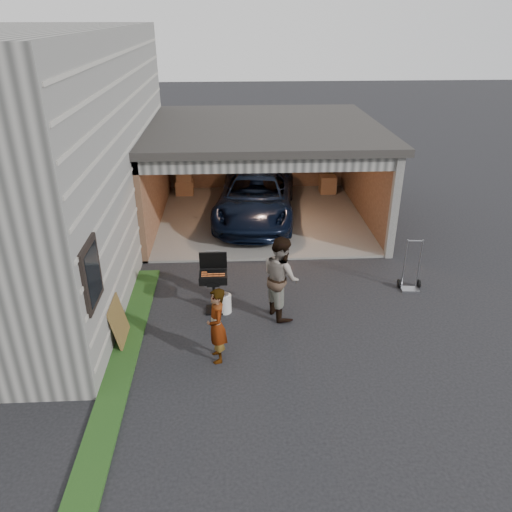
{
  "coord_description": "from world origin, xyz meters",
  "views": [
    {
      "loc": [
        -0.19,
        -8.01,
        5.82
      ],
      "look_at": [
        0.31,
        1.45,
        1.15
      ],
      "focal_mm": 35.0,
      "sensor_mm": 36.0,
      "label": 1
    }
  ],
  "objects_px": {
    "minivan": "(256,199)",
    "man": "(281,277)",
    "bbq_grill": "(213,279)",
    "plywood_panel": "(119,322)",
    "propane_tank": "(225,304)",
    "woman": "(217,326)",
    "hand_truck": "(410,280)"
  },
  "relations": [
    {
      "from": "minivan",
      "to": "man",
      "type": "distance_m",
      "value": 5.34
    },
    {
      "from": "bbq_grill",
      "to": "plywood_panel",
      "type": "height_order",
      "value": "bbq_grill"
    },
    {
      "from": "bbq_grill",
      "to": "propane_tank",
      "type": "bearing_deg",
      "value": -21.26
    },
    {
      "from": "woman",
      "to": "propane_tank",
      "type": "height_order",
      "value": "woman"
    },
    {
      "from": "man",
      "to": "hand_truck",
      "type": "bearing_deg",
      "value": -94.16
    },
    {
      "from": "propane_tank",
      "to": "minivan",
      "type": "bearing_deg",
      "value": 79.87
    },
    {
      "from": "woman",
      "to": "plywood_panel",
      "type": "xyz_separation_m",
      "value": [
        -1.9,
        0.64,
        -0.29
      ]
    },
    {
      "from": "man",
      "to": "plywood_panel",
      "type": "distance_m",
      "value": 3.34
    },
    {
      "from": "plywood_panel",
      "to": "hand_truck",
      "type": "distance_m",
      "value": 6.55
    },
    {
      "from": "propane_tank",
      "to": "hand_truck",
      "type": "relative_size",
      "value": 0.34
    },
    {
      "from": "bbq_grill",
      "to": "hand_truck",
      "type": "bearing_deg",
      "value": 8.73
    },
    {
      "from": "man",
      "to": "bbq_grill",
      "type": "height_order",
      "value": "man"
    },
    {
      "from": "minivan",
      "to": "propane_tank",
      "type": "bearing_deg",
      "value": -93.14
    },
    {
      "from": "bbq_grill",
      "to": "propane_tank",
      "type": "distance_m",
      "value": 0.61
    },
    {
      "from": "plywood_panel",
      "to": "minivan",
      "type": "bearing_deg",
      "value": 64.35
    },
    {
      "from": "propane_tank",
      "to": "hand_truck",
      "type": "distance_m",
      "value": 4.35
    },
    {
      "from": "minivan",
      "to": "propane_tank",
      "type": "xyz_separation_m",
      "value": [
        -0.93,
        -5.19,
        -0.47
      ]
    },
    {
      "from": "bbq_grill",
      "to": "propane_tank",
      "type": "xyz_separation_m",
      "value": [
        0.23,
        -0.09,
        -0.56
      ]
    },
    {
      "from": "woman",
      "to": "hand_truck",
      "type": "xyz_separation_m",
      "value": [
        4.41,
        2.38,
        -0.5
      ]
    },
    {
      "from": "propane_tank",
      "to": "plywood_panel",
      "type": "height_order",
      "value": "plywood_panel"
    },
    {
      "from": "woman",
      "to": "man",
      "type": "bearing_deg",
      "value": 128.95
    },
    {
      "from": "minivan",
      "to": "plywood_panel",
      "type": "bearing_deg",
      "value": -108.66
    },
    {
      "from": "woman",
      "to": "hand_truck",
      "type": "relative_size",
      "value": 1.2
    },
    {
      "from": "woman",
      "to": "bbq_grill",
      "type": "height_order",
      "value": "woman"
    },
    {
      "from": "woman",
      "to": "propane_tank",
      "type": "relative_size",
      "value": 3.55
    },
    {
      "from": "minivan",
      "to": "propane_tank",
      "type": "relative_size",
      "value": 11.74
    },
    {
      "from": "minivan",
      "to": "plywood_panel",
      "type": "xyz_separation_m",
      "value": [
        -2.95,
        -6.15,
        -0.23
      ]
    },
    {
      "from": "hand_truck",
      "to": "bbq_grill",
      "type": "bearing_deg",
      "value": -166.66
    },
    {
      "from": "bbq_grill",
      "to": "plywood_panel",
      "type": "xyz_separation_m",
      "value": [
        -1.8,
        -1.05,
        -0.33
      ]
    },
    {
      "from": "woman",
      "to": "hand_truck",
      "type": "height_order",
      "value": "woman"
    },
    {
      "from": "man",
      "to": "propane_tank",
      "type": "relative_size",
      "value": 4.3
    },
    {
      "from": "propane_tank",
      "to": "hand_truck",
      "type": "height_order",
      "value": "hand_truck"
    }
  ]
}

